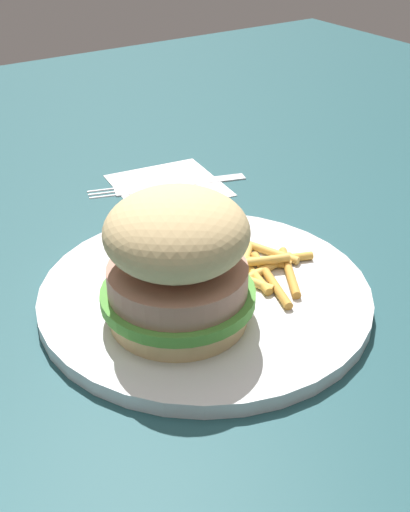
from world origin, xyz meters
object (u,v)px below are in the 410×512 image
(plate, at_px, (205,295))
(napkin, at_px, (168,185))
(sandwich, at_px, (174,258))
(fork, at_px, (167,183))
(fries_pile, at_px, (258,267))

(plate, bearing_deg, napkin, 156.91)
(sandwich, relative_size, fork, 0.66)
(sandwich, xyz_separation_m, fries_pile, (-0.02, 0.09, -0.05))
(sandwich, bearing_deg, napkin, 150.50)
(sandwich, bearing_deg, plate, 114.67)
(plate, distance_m, napkin, 0.22)
(plate, xyz_separation_m, sandwich, (0.02, -0.04, 0.06))
(fries_pile, xyz_separation_m, napkin, (-0.21, 0.04, -0.02))
(fries_pile, distance_m, fork, 0.21)
(sandwich, relative_size, napkin, 1.03)
(fries_pile, height_order, napkin, fries_pile)
(napkin, height_order, fork, fork)
(sandwich, bearing_deg, fries_pile, 99.78)
(napkin, bearing_deg, fork, -107.60)
(napkin, xyz_separation_m, fork, (-0.00, -0.00, 0.00))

